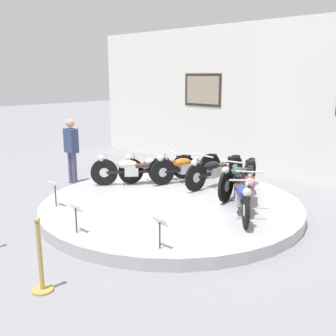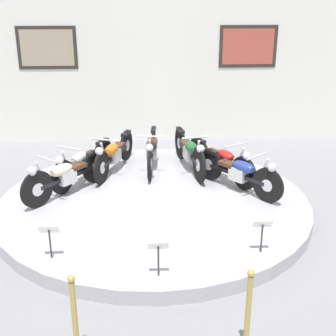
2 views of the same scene
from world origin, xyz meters
TOP-DOWN VIEW (x-y plane):
  - ground_plane at (0.00, 0.00)m, footprint 60.00×60.00m
  - display_platform at (0.00, 0.00)m, footprint 5.35×5.35m
  - back_wall at (0.00, 4.17)m, footprint 14.00×0.22m
  - motorcycle_cream at (-1.52, 0.26)m, footprint 1.33×1.55m
  - motorcycle_silver at (-1.31, 0.88)m, footprint 0.94×1.77m
  - motorcycle_orange at (-0.75, 1.33)m, footprint 0.73×1.89m
  - motorcycle_black at (-0.00, 1.50)m, footprint 0.54×1.99m
  - motorcycle_green at (0.75, 1.33)m, footprint 0.56×2.00m
  - motorcycle_red at (1.31, 0.88)m, footprint 1.05×1.72m
  - motorcycle_blue at (1.52, 0.26)m, footprint 1.29×1.55m
  - info_placard_front_left at (-1.44, -1.83)m, footprint 0.26×0.11m
  - info_placard_front_centre at (0.00, -2.33)m, footprint 0.26×0.11m
  - info_placard_front_right at (1.44, -1.83)m, footprint 0.26×0.11m
  - visitor_standing at (-3.32, -0.18)m, footprint 0.36×0.22m
  - stanchion_post_right_of_entry at (0.89, -3.48)m, footprint 0.28×0.28m

SIDE VIEW (x-z plane):
  - ground_plane at x=0.00m, z-range 0.00..0.00m
  - display_platform at x=0.00m, z-range 0.00..0.22m
  - stanchion_post_right_of_entry at x=0.89m, z-range -0.17..0.86m
  - info_placard_front_left at x=-1.44m, z-range 0.33..0.84m
  - info_placard_front_centre at x=0.00m, z-range 0.33..0.84m
  - info_placard_front_right at x=1.44m, z-range 0.33..0.84m
  - motorcycle_silver at x=-1.31m, z-range 0.20..0.98m
  - motorcycle_blue at x=1.52m, z-range 0.20..0.98m
  - motorcycle_red at x=1.31m, z-range 0.20..0.98m
  - motorcycle_orange at x=-0.75m, z-range 0.20..0.99m
  - motorcycle_cream at x=-1.52m, z-range 0.20..1.00m
  - motorcycle_black at x=0.00m, z-range 0.20..1.00m
  - motorcycle_green at x=0.75m, z-range 0.21..1.02m
  - visitor_standing at x=-3.32m, z-range 0.11..1.80m
  - back_wall at x=0.00m, z-range 0.00..4.20m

